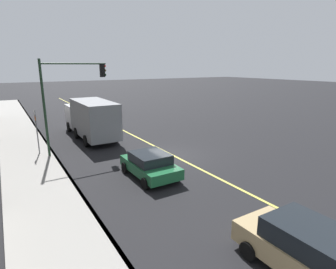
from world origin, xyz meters
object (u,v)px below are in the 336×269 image
Objects in this scene: truck_gray at (91,118)px; car_tan at (312,252)px; street_sign_post at (37,129)px; car_green at (150,164)px; traffic_light_mast at (68,91)px.

car_tan is at bearing -178.03° from truck_gray.
car_tan is 1.43× the size of street_sign_post.
truck_gray is (19.13, 0.66, 0.89)m from car_tan.
car_tan is 9.01m from car_green.
street_sign_post is (16.35, 5.16, 1.00)m from car_tan.
traffic_light_mast reaches higher than car_green.
car_tan reaches higher than car_green.
car_green is (9.00, 0.44, -0.10)m from car_tan.
car_tan is 16.11m from traffic_light_mast.
traffic_light_mast is at bearing 11.43° from car_tan.
traffic_light_mast is at bearing 22.70° from car_green.
car_green is at bearing -157.30° from traffic_light_mast.
car_tan is 17.17m from street_sign_post.
car_green is 0.60× the size of traffic_light_mast.
street_sign_post is at bearing 121.75° from truck_gray.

